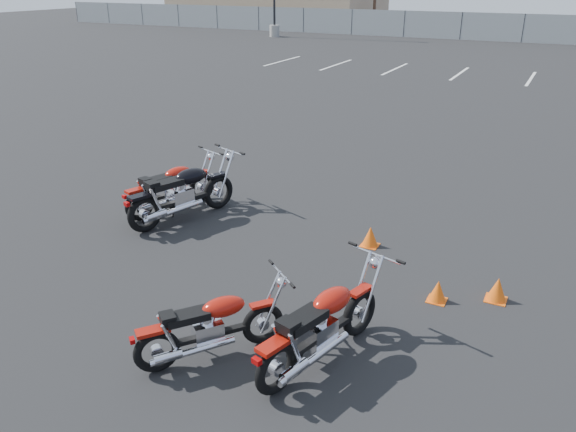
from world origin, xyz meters
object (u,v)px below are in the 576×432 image
at_px(motorcycle_second_black, 183,193).
at_px(motorcycle_front_red, 171,188).
at_px(motorcycle_rear_red, 211,327).
at_px(motorcycle_third_red, 322,326).

bearing_deg(motorcycle_second_black, motorcycle_front_red, 150.53).
xyz_separation_m(motorcycle_front_red, motorcycle_rear_red, (3.16, -3.35, -0.04)).
bearing_deg(motorcycle_third_red, motorcycle_front_red, 146.48).
bearing_deg(motorcycle_front_red, motorcycle_rear_red, -46.66).
bearing_deg(motorcycle_front_red, motorcycle_second_black, -29.47).
relative_size(motorcycle_second_black, motorcycle_third_red, 1.08).
bearing_deg(motorcycle_front_red, motorcycle_third_red, -33.52).
bearing_deg(motorcycle_third_red, motorcycle_second_black, 146.02).
height_order(motorcycle_front_red, motorcycle_third_red, motorcycle_third_red).
xyz_separation_m(motorcycle_front_red, motorcycle_second_black, (0.46, -0.26, 0.06)).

